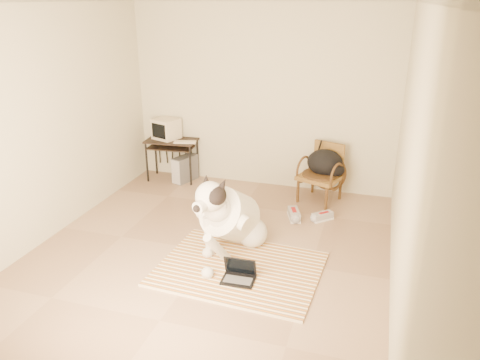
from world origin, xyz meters
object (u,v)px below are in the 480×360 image
at_px(dog, 230,218).
at_px(pc_tower, 185,169).
at_px(rattan_chair, 322,173).
at_px(crt_monitor, 166,129).
at_px(backpack, 326,164).
at_px(computer_desk, 171,146).
at_px(laptop, 239,274).

bearing_deg(dog, pc_tower, 126.24).
bearing_deg(rattan_chair, dog, -114.14).
bearing_deg(crt_monitor, backpack, -3.24).
xyz_separation_m(computer_desk, crt_monitor, (-0.10, 0.06, 0.25)).
distance_m(dog, pc_tower, 2.35).
height_order(laptop, rattan_chair, rattan_chair).
height_order(dog, crt_monitor, dog).
bearing_deg(dog, rattan_chair, 65.86).
height_order(pc_tower, rattan_chair, rattan_chair).
height_order(laptop, computer_desk, computer_desk).
bearing_deg(laptop, crt_monitor, 128.14).
distance_m(computer_desk, backpack, 2.45).
relative_size(dog, pc_tower, 3.08).
height_order(computer_desk, pc_tower, computer_desk).
distance_m(laptop, rattan_chair, 2.44).
bearing_deg(pc_tower, backpack, -2.10).
relative_size(laptop, computer_desk, 0.42).
bearing_deg(backpack, dog, -115.23).
bearing_deg(computer_desk, backpack, -2.01).
relative_size(laptop, crt_monitor, 0.78).
distance_m(crt_monitor, pc_tower, 0.70).
bearing_deg(pc_tower, computer_desk, 178.95).
relative_size(laptop, backpack, 0.64).
bearing_deg(computer_desk, rattan_chair, -2.64).
bearing_deg(dog, computer_desk, 130.24).
relative_size(dog, crt_monitor, 3.27).
height_order(dog, backpack, dog).
bearing_deg(rattan_chair, backpack, 25.21).
xyz_separation_m(crt_monitor, rattan_chair, (2.50, -0.17, -0.41)).
relative_size(dog, rattan_chair, 1.76).
bearing_deg(laptop, dog, 116.31).
xyz_separation_m(dog, rattan_chair, (0.80, 1.78, -0.00)).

